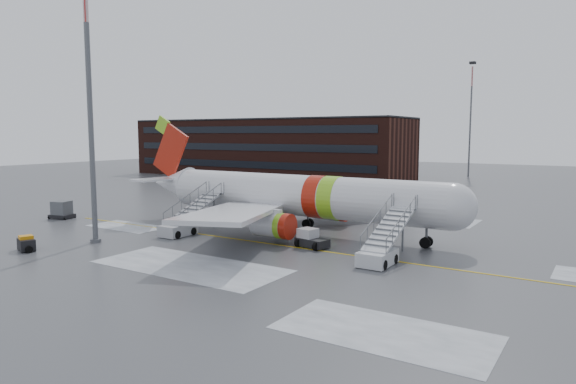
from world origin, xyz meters
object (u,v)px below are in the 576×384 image
Objects in this scene: light_mast_near at (90,100)px; airliner at (291,196)px; airstair_fwd at (382,248)px; uld_container at (62,210)px; baggage_tractor at (26,244)px; airstair_aft at (184,223)px; pushback_tug at (311,239)px.

airliner is at bearing 48.90° from light_mast_near.
airstair_fwd is 2.88× the size of uld_container.
light_mast_near is (1.97, 4.93, 11.44)m from baggage_tractor.
airstair_aft is 3.15× the size of baggage_tractor.
pushback_tug is at bearing 4.20° from uld_container.
uld_container is 1.09× the size of baggage_tractor.
pushback_tug is (4.97, -4.87, -2.75)m from airliner.
airstair_aft is 13.29m from light_mast_near.
airliner is 10.21m from airstair_aft.
airstair_aft is 2.88× the size of uld_container.
light_mast_near is at bearing -120.93° from airstair_aft.
uld_container is 0.12× the size of light_mast_near.
light_mast_near reaches higher than pushback_tug.
airstair_fwd is 3.15× the size of baggage_tractor.
baggage_tractor is at bearing -126.59° from airliner.
airliner is 26.18m from uld_container.
airliner reaches higher than uld_container.
uld_container reaches higher than pushback_tug.
uld_container is at bearing -178.25° from airstair_aft.
airliner is 14.32× the size of baggage_tractor.
airliner is 19.32m from light_mast_near.
airstair_aft is 12.57m from pushback_tug.
baggage_tractor is at bearing -43.00° from uld_container.
airliner is 7.48m from pushback_tug.
pushback_tug is at bearing 35.60° from baggage_tractor.
airliner is 12.24× the size of pushback_tug.
airstair_fwd is 27.64m from baggage_tractor.
airstair_aft is (-7.48, -6.54, -2.35)m from airliner.
airstair_aft reaches higher than uld_container.
light_mast_near is at bearing -23.64° from uld_container.
airstair_fwd is 19.27m from airstair_aft.
airliner is at bearing 135.60° from pushback_tug.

